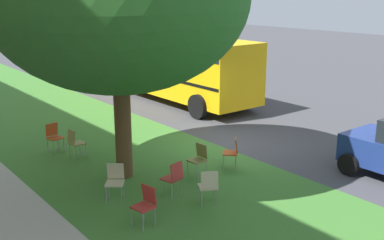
# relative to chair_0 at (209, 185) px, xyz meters

# --- Properties ---
(ground) EXTENTS (80.00, 80.00, 0.00)m
(ground) POSITION_rel_chair_0_xyz_m (3.09, -3.30, -0.52)
(ground) COLOR #424247
(grass_verge) EXTENTS (48.00, 6.00, 0.01)m
(grass_verge) POSITION_rel_chair_0_xyz_m (3.09, -0.10, -0.52)
(grass_verge) COLOR #3D752D
(grass_verge) RESTS_ON ground
(chair_0) EXTENTS (0.57, 0.56, 0.88)m
(chair_0) POSITION_rel_chair_0_xyz_m (0.00, 0.00, 0.00)
(chair_0) COLOR beige
(chair_0) RESTS_ON ground
(chair_1) EXTENTS (0.47, 0.47, 0.88)m
(chair_1) POSITION_rel_chair_0_xyz_m (5.91, 1.25, 0.00)
(chair_1) COLOR #C64C1E
(chair_1) RESTS_ON ground
(chair_2) EXTENTS (0.44, 0.45, 0.88)m
(chair_2) POSITION_rel_chair_0_xyz_m (1.58, -1.00, 0.00)
(chair_2) COLOR olive
(chair_2) RESTS_ON ground
(chair_3) EXTENTS (0.59, 0.59, 0.88)m
(chair_3) POSITION_rel_chair_0_xyz_m (1.43, -2.09, 0.00)
(chair_3) COLOR #C64C1E
(chair_3) RESTS_ON ground
(chair_4) EXTENTS (0.50, 0.49, 0.88)m
(chair_4) POSITION_rel_chair_0_xyz_m (0.92, 0.32, 0.00)
(chair_4) COLOR #B7332D
(chair_4) RESTS_ON ground
(chair_5) EXTENTS (0.48, 0.48, 0.88)m
(chair_5) POSITION_rel_chair_0_xyz_m (0.11, 1.65, 0.00)
(chair_5) COLOR #B7332D
(chair_5) RESTS_ON ground
(chair_6) EXTENTS (0.59, 0.58, 0.88)m
(chair_6) POSITION_rel_chair_0_xyz_m (1.64, 1.52, 0.00)
(chair_6) COLOR beige
(chair_6) RESTS_ON ground
(chair_7) EXTENTS (0.44, 0.45, 0.88)m
(chair_7) POSITION_rel_chair_0_xyz_m (4.93, 1.01, 0.00)
(chair_7) COLOR olive
(chair_7) RESTS_ON ground
(school_bus) EXTENTS (10.40, 2.80, 2.88)m
(school_bus) POSITION_rel_chair_0_xyz_m (10.13, -5.93, 1.24)
(school_bus) COLOR yellow
(school_bus) RESTS_ON ground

